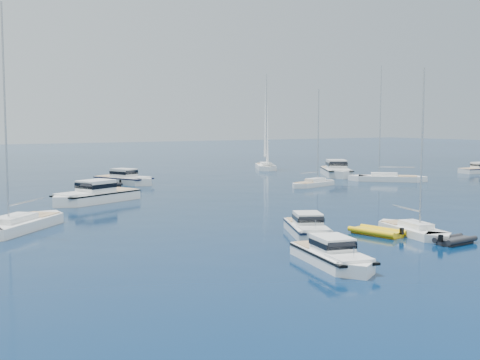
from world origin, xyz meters
name	(u,v)px	position (x,y,z in m)	size (l,w,h in m)	color
ground	(431,233)	(0.00, 0.00, 0.00)	(400.00, 400.00, 0.00)	#08234B
motor_cruiser_near	(333,265)	(-12.53, -4.03, 0.00)	(2.35, 7.68, 2.02)	white
motor_cruiser_left	(308,235)	(-8.04, 3.87, 0.00)	(2.36, 7.71, 2.02)	silver
motor_cruiser_centre	(95,202)	(-14.57, 29.26, 0.00)	(3.26, 10.64, 2.79)	white
motor_cruiser_distant	(337,176)	(25.63, 39.70, 0.00)	(3.51, 11.47, 3.01)	silver
motor_cruiser_horizon	(125,184)	(-5.10, 44.96, 0.00)	(2.90, 9.47, 2.49)	silver
sailboat_fore	(413,234)	(-1.59, 0.23, 0.00)	(2.12, 8.14, 11.97)	white
sailboat_mid_r	(387,181)	(26.01, 29.90, 0.00)	(2.81, 10.80, 15.88)	white
sailboat_mid_l	(18,230)	(-24.67, 16.79, 0.00)	(2.96, 11.40, 16.76)	white
sailboat_centre	(314,186)	(13.54, 29.99, 0.00)	(2.18, 8.38, 12.32)	white
sailboat_sails_far	(266,169)	(24.57, 56.48, 0.00)	(2.88, 11.09, 16.31)	white
tender_yellow	(377,235)	(-3.84, 1.45, 0.00)	(2.16, 4.00, 0.95)	yellow
tender_grey_near	(455,244)	(-1.85, -3.59, 0.00)	(1.71, 3.00, 0.95)	black
tender_grey_far	(108,187)	(-8.17, 42.82, 0.00)	(1.88, 3.37, 0.95)	black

